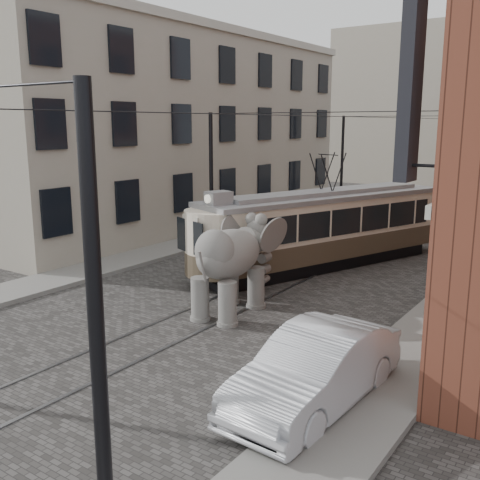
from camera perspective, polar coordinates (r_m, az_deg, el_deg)
The scene contains 9 objects.
ground at distance 17.72m, azimuth -0.40°, elevation -6.26°, with size 120.00×120.00×0.00m, color #474442.
tram_rails at distance 17.71m, azimuth -0.40°, elevation -6.23°, with size 1.54×80.00×0.02m, color slate, non-canonical shape.
sidewalk_right at distance 15.25m, azimuth 18.64°, elevation -9.70°, with size 2.00×60.00×0.15m, color slate.
sidewalk_left at distance 21.94m, azimuth -14.43°, elevation -2.85°, with size 2.00×60.00×0.15m, color slate.
stucco_building at distance 31.51m, azimuth -6.41°, elevation 10.91°, with size 7.00×24.00×10.00m, color gray.
catenary at distance 21.35m, azimuth 6.93°, elevation 5.04°, with size 11.00×30.20×6.00m, color black, non-canonical shape.
tram at distance 21.71m, azimuth 8.87°, elevation 2.98°, with size 2.29×11.11×4.41m, color beige, non-canonical shape.
elephant at distance 16.18m, azimuth -1.16°, elevation -2.87°, with size 2.52×4.57×2.80m, color #615E5A, non-canonical shape.
parked_car at distance 11.34m, azimuth 7.83°, elevation -13.04°, with size 1.65×4.69×1.54m, color #BBBCC1.
Camera 1 is at (9.70, -13.75, 5.55)m, focal length 41.38 mm.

